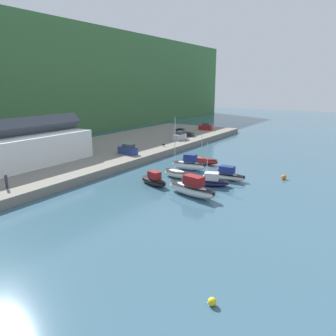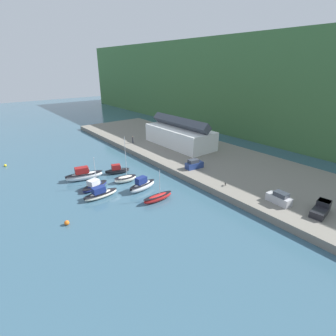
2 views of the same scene
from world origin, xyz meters
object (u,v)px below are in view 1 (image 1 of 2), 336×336
(moored_boat_3, at_px, (203,160))
(moored_boat_1, at_px, (176,173))
(dog_on_quay, at_px, (164,145))
(mooring_buoy_0, at_px, (212,302))
(moored_boat_6, at_px, (225,175))
(parked_car_2, at_px, (179,136))
(parked_car_1, at_px, (206,127))
(pickup_truck_0, at_px, (183,133))
(moored_boat_2, at_px, (189,164))
(moored_boat_5, at_px, (210,181))
(moored_boat_0, at_px, (154,180))
(mooring_buoy_1, at_px, (284,177))
(moored_boat_4, at_px, (192,188))
(person_on_quay, at_px, (6,181))
(parked_car_0, at_px, (128,150))

(moored_boat_3, bearing_deg, moored_boat_1, -177.31)
(dog_on_quay, bearing_deg, moored_boat_1, -1.21)
(moored_boat_3, height_order, mooring_buoy_0, moored_boat_3)
(moored_boat_6, height_order, parked_car_2, parked_car_2)
(parked_car_1, distance_m, dog_on_quay, 30.98)
(pickup_truck_0, bearing_deg, moored_boat_3, -149.64)
(moored_boat_2, distance_m, moored_boat_5, 9.89)
(moored_boat_5, bearing_deg, mooring_buoy_0, -172.49)
(moored_boat_3, bearing_deg, moored_boat_0, 178.77)
(pickup_truck_0, relative_size, mooring_buoy_1, 6.24)
(moored_boat_0, relative_size, mooring_buoy_1, 7.54)
(dog_on_quay, xyz_separation_m, mooring_buoy_1, (-7.73, -28.97, -1.41))
(moored_boat_4, relative_size, mooring_buoy_0, 13.56)
(moored_boat_6, distance_m, pickup_truck_0, 38.69)
(person_on_quay, bearing_deg, mooring_buoy_1, -45.20)
(moored_boat_3, xyz_separation_m, moored_boat_5, (-12.17, -7.23, 0.03))
(parked_car_2, bearing_deg, moored_boat_5, 132.20)
(person_on_quay, xyz_separation_m, mooring_buoy_1, (29.90, -30.11, -2.05))
(moored_boat_0, xyz_separation_m, mooring_buoy_1, (14.18, -16.40, -0.40))
(moored_boat_0, distance_m, parked_car_2, 35.43)
(moored_boat_2, distance_m, mooring_buoy_0, 38.06)
(parked_car_1, bearing_deg, parked_car_2, -178.96)
(moored_boat_0, height_order, moored_boat_2, moored_boat_2)
(moored_boat_1, xyz_separation_m, parked_car_1, (47.12, 17.84, 1.49))
(moored_boat_4, distance_m, moored_boat_6, 10.18)
(mooring_buoy_1, bearing_deg, moored_boat_1, 119.31)
(moored_boat_2, relative_size, moored_boat_4, 0.79)
(parked_car_1, height_order, mooring_buoy_0, parked_car_1)
(mooring_buoy_1, bearing_deg, moored_boat_0, 130.85)
(moored_boat_2, distance_m, moored_boat_4, 14.40)
(moored_boat_1, distance_m, moored_boat_3, 11.26)
(parked_car_0, bearing_deg, moored_boat_3, -62.22)
(parked_car_2, distance_m, dog_on_quay, 10.55)
(moored_boat_1, height_order, moored_boat_6, moored_boat_1)
(moored_boat_6, distance_m, mooring_buoy_0, 32.41)
(parked_car_1, relative_size, mooring_buoy_0, 6.99)
(moored_boat_5, distance_m, person_on_quay, 29.40)
(moored_boat_6, xyz_separation_m, parked_car_0, (2.20, 22.45, 1.43))
(moored_boat_4, bearing_deg, mooring_buoy_1, -18.88)
(moored_boat_2, relative_size, moored_boat_3, 1.05)
(moored_boat_2, height_order, person_on_quay, person_on_quay)
(moored_boat_3, relative_size, mooring_buoy_1, 8.00)
(moored_boat_6, bearing_deg, parked_car_1, 27.70)
(moored_boat_3, relative_size, dog_on_quay, 7.91)
(moored_boat_3, xyz_separation_m, moored_boat_4, (-17.99, -7.20, 0.40))
(mooring_buoy_0, bearing_deg, mooring_buoy_1, 5.95)
(moored_boat_5, xyz_separation_m, parked_car_2, (27.74, 22.04, 1.52))
(parked_car_2, bearing_deg, pickup_truck_0, -65.23)
(moored_boat_3, xyz_separation_m, parked_car_2, (15.57, 14.81, 1.55))
(moored_boat_5, relative_size, pickup_truck_0, 1.35)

